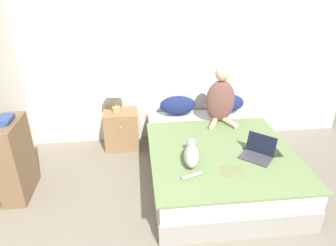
{
  "coord_description": "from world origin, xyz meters",
  "views": [
    {
      "loc": [
        -0.58,
        -0.73,
        2.23
      ],
      "look_at": [
        -0.26,
        2.13,
        0.82
      ],
      "focal_mm": 32.0,
      "sensor_mm": 36.0,
      "label": 1
    }
  ],
  "objects_px": {
    "nightstand": "(122,130)",
    "laptop_open": "(258,153)",
    "cat_tabby": "(191,155)",
    "bookshelf": "(15,159)",
    "pillow_far": "(226,103)",
    "person_sitting": "(220,99)",
    "table_lamp": "(115,89)",
    "bed": "(216,160)",
    "book_stack_top": "(4,120)",
    "pillow_near": "(178,105)"
  },
  "relations": [
    {
      "from": "nightstand",
      "to": "laptop_open",
      "type": "bearing_deg",
      "value": -38.23
    },
    {
      "from": "cat_tabby",
      "to": "bookshelf",
      "type": "relative_size",
      "value": 0.65
    },
    {
      "from": "laptop_open",
      "to": "pillow_far",
      "type": "bearing_deg",
      "value": 132.04
    },
    {
      "from": "cat_tabby",
      "to": "laptop_open",
      "type": "relative_size",
      "value": 1.42
    },
    {
      "from": "nightstand",
      "to": "bookshelf",
      "type": "height_order",
      "value": "bookshelf"
    },
    {
      "from": "pillow_far",
      "to": "cat_tabby",
      "type": "relative_size",
      "value": 0.87
    },
    {
      "from": "laptop_open",
      "to": "bookshelf",
      "type": "height_order",
      "value": "bookshelf"
    },
    {
      "from": "person_sitting",
      "to": "table_lamp",
      "type": "distance_m",
      "value": 1.41
    },
    {
      "from": "person_sitting",
      "to": "bookshelf",
      "type": "bearing_deg",
      "value": -165.11
    },
    {
      "from": "bed",
      "to": "laptop_open",
      "type": "bearing_deg",
      "value": -44.39
    },
    {
      "from": "laptop_open",
      "to": "table_lamp",
      "type": "xyz_separation_m",
      "value": [
        -1.56,
        1.19,
        0.37
      ]
    },
    {
      "from": "person_sitting",
      "to": "book_stack_top",
      "type": "height_order",
      "value": "person_sitting"
    },
    {
      "from": "person_sitting",
      "to": "nightstand",
      "type": "height_order",
      "value": "person_sitting"
    },
    {
      "from": "person_sitting",
      "to": "book_stack_top",
      "type": "distance_m",
      "value": 2.53
    },
    {
      "from": "laptop_open",
      "to": "nightstand",
      "type": "bearing_deg",
      "value": -176.03
    },
    {
      "from": "pillow_near",
      "to": "nightstand",
      "type": "height_order",
      "value": "pillow_near"
    },
    {
      "from": "pillow_near",
      "to": "laptop_open",
      "type": "relative_size",
      "value": 1.23
    },
    {
      "from": "pillow_near",
      "to": "bookshelf",
      "type": "relative_size",
      "value": 0.57
    },
    {
      "from": "pillow_near",
      "to": "person_sitting",
      "type": "height_order",
      "value": "person_sitting"
    },
    {
      "from": "bed",
      "to": "laptop_open",
      "type": "distance_m",
      "value": 0.57
    },
    {
      "from": "bookshelf",
      "to": "book_stack_top",
      "type": "distance_m",
      "value": 0.48
    },
    {
      "from": "pillow_near",
      "to": "laptop_open",
      "type": "bearing_deg",
      "value": -60.06
    },
    {
      "from": "bed",
      "to": "pillow_near",
      "type": "xyz_separation_m",
      "value": [
        -0.35,
        0.87,
        0.37
      ]
    },
    {
      "from": "bed",
      "to": "laptop_open",
      "type": "height_order",
      "value": "laptop_open"
    },
    {
      "from": "pillow_far",
      "to": "person_sitting",
      "type": "distance_m",
      "value": 0.39
    },
    {
      "from": "cat_tabby",
      "to": "laptop_open",
      "type": "distance_m",
      "value": 0.73
    },
    {
      "from": "bookshelf",
      "to": "pillow_far",
      "type": "bearing_deg",
      "value": 19.71
    },
    {
      "from": "bed",
      "to": "book_stack_top",
      "type": "distance_m",
      "value": 2.38
    },
    {
      "from": "cat_tabby",
      "to": "laptop_open",
      "type": "height_order",
      "value": "laptop_open"
    },
    {
      "from": "table_lamp",
      "to": "laptop_open",
      "type": "bearing_deg",
      "value": -37.32
    },
    {
      "from": "cat_tabby",
      "to": "table_lamp",
      "type": "relative_size",
      "value": 1.32
    },
    {
      "from": "pillow_far",
      "to": "table_lamp",
      "type": "distance_m",
      "value": 1.59
    },
    {
      "from": "bed",
      "to": "bookshelf",
      "type": "height_order",
      "value": "bookshelf"
    },
    {
      "from": "book_stack_top",
      "to": "pillow_far",
      "type": "bearing_deg",
      "value": 19.69
    },
    {
      "from": "bed",
      "to": "pillow_far",
      "type": "distance_m",
      "value": 1.01
    },
    {
      "from": "pillow_near",
      "to": "bookshelf",
      "type": "height_order",
      "value": "bookshelf"
    },
    {
      "from": "person_sitting",
      "to": "nightstand",
      "type": "xyz_separation_m",
      "value": [
        -1.33,
        0.26,
        -0.51
      ]
    },
    {
      "from": "pillow_far",
      "to": "book_stack_top",
      "type": "distance_m",
      "value": 2.8
    },
    {
      "from": "laptop_open",
      "to": "book_stack_top",
      "type": "distance_m",
      "value": 2.67
    },
    {
      "from": "pillow_near",
      "to": "nightstand",
      "type": "xyz_separation_m",
      "value": [
        -0.8,
        -0.03,
        -0.32
      ]
    },
    {
      "from": "pillow_far",
      "to": "cat_tabby",
      "type": "xyz_separation_m",
      "value": [
        -0.73,
        -1.22,
        -0.05
      ]
    },
    {
      "from": "nightstand",
      "to": "bookshelf",
      "type": "distance_m",
      "value": 1.45
    },
    {
      "from": "person_sitting",
      "to": "table_lamp",
      "type": "bearing_deg",
      "value": 169.29
    },
    {
      "from": "pillow_near",
      "to": "bookshelf",
      "type": "bearing_deg",
      "value": -153.92
    },
    {
      "from": "cat_tabby",
      "to": "book_stack_top",
      "type": "xyz_separation_m",
      "value": [
        -1.89,
        0.28,
        0.37
      ]
    },
    {
      "from": "pillow_far",
      "to": "book_stack_top",
      "type": "relative_size",
      "value": 2.1
    },
    {
      "from": "bed",
      "to": "bookshelf",
      "type": "relative_size",
      "value": 2.29
    },
    {
      "from": "bed",
      "to": "laptop_open",
      "type": "xyz_separation_m",
      "value": [
        0.35,
        -0.34,
        0.29
      ]
    },
    {
      "from": "nightstand",
      "to": "person_sitting",
      "type": "bearing_deg",
      "value": -11.06
    },
    {
      "from": "person_sitting",
      "to": "table_lamp",
      "type": "xyz_separation_m",
      "value": [
        -1.38,
        0.26,
        0.11
      ]
    }
  ]
}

